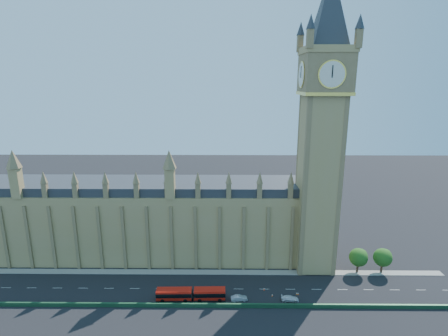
{
  "coord_description": "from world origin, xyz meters",
  "views": [
    {
      "loc": [
        8.48,
        -95.15,
        62.21
      ],
      "look_at": [
        7.49,
        10.0,
        35.91
      ],
      "focal_mm": 28.0,
      "sensor_mm": 36.0,
      "label": 1
    }
  ],
  "objects_px": {
    "car_silver": "(239,298)",
    "car_white": "(290,298)",
    "red_bus": "(191,294)",
    "car_grey": "(198,296)"
  },
  "relations": [
    {
      "from": "car_silver",
      "to": "car_white",
      "type": "xyz_separation_m",
      "value": [
        14.81,
        0.04,
        -0.05
      ]
    },
    {
      "from": "car_grey",
      "to": "car_silver",
      "type": "distance_m",
      "value": 12.12
    },
    {
      "from": "car_grey",
      "to": "car_silver",
      "type": "relative_size",
      "value": 0.95
    },
    {
      "from": "car_grey",
      "to": "car_silver",
      "type": "xyz_separation_m",
      "value": [
        12.09,
        -0.86,
        0.01
      ]
    },
    {
      "from": "red_bus",
      "to": "car_white",
      "type": "distance_m",
      "value": 28.88
    },
    {
      "from": "car_silver",
      "to": "car_white",
      "type": "relative_size",
      "value": 0.94
    },
    {
      "from": "red_bus",
      "to": "car_silver",
      "type": "height_order",
      "value": "red_bus"
    },
    {
      "from": "car_silver",
      "to": "red_bus",
      "type": "bearing_deg",
      "value": 82.25
    },
    {
      "from": "car_silver",
      "to": "car_white",
      "type": "distance_m",
      "value": 14.81
    },
    {
      "from": "red_bus",
      "to": "car_white",
      "type": "xyz_separation_m",
      "value": [
        28.86,
        -0.3,
        -1.06
      ]
    }
  ]
}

